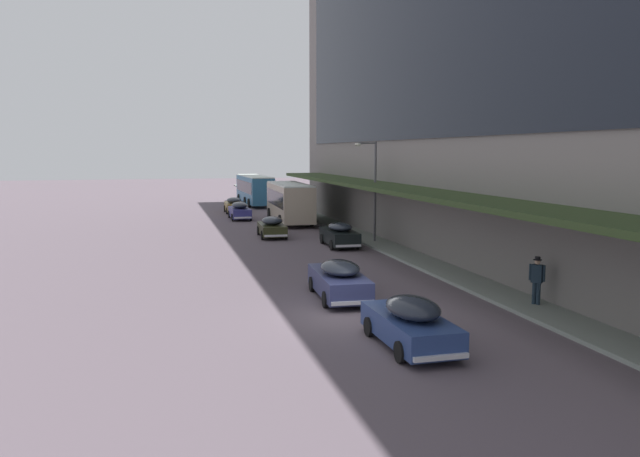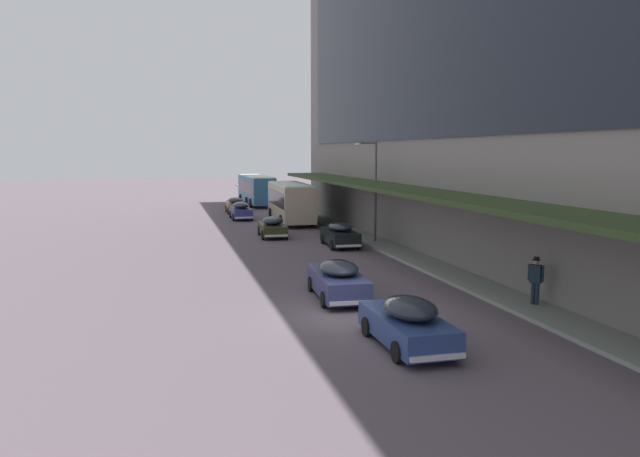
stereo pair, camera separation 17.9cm
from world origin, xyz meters
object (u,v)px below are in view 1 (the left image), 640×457
at_px(pedestrian_at_kerb, 537,278).
at_px(transit_bus_kerbside_front, 290,200).
at_px(sedan_far_back, 272,227).
at_px(sedan_oncoming_rear, 339,279).
at_px(sedan_trailing_near, 340,234).
at_px(sedan_trailing_mid, 234,205).
at_px(transit_bus_kerbside_rear, 255,188).
at_px(sedan_second_mid, 240,211).
at_px(sedan_lead_mid, 410,322).
at_px(street_lamp, 373,183).

bearing_deg(pedestrian_at_kerb, transit_bus_kerbside_front, 96.27).
distance_m(sedan_far_back, sedan_oncoming_rear, 18.96).
xyz_separation_m(transit_bus_kerbside_front, sedan_trailing_near, (0.39, -13.80, -1.14)).
bearing_deg(sedan_trailing_mid, sedan_trailing_near, -80.49).
relative_size(sedan_trailing_near, pedestrian_at_kerb, 2.49).
bearing_deg(sedan_trailing_mid, transit_bus_kerbside_rear, 68.65).
bearing_deg(sedan_far_back, pedestrian_at_kerb, -74.07).
relative_size(transit_bus_kerbside_front, sedan_second_mid, 2.04).
bearing_deg(pedestrian_at_kerb, sedan_second_mid, 101.62).
bearing_deg(transit_bus_kerbside_rear, sedan_lead_mid, -93.20).
height_order(transit_bus_kerbside_front, transit_bus_kerbside_rear, transit_bus_kerbside_front).
relative_size(sedan_far_back, sedan_trailing_mid, 1.01).
bearing_deg(street_lamp, transit_bus_kerbside_front, 102.46).
xyz_separation_m(transit_bus_kerbside_front, sedan_second_mid, (-3.76, 3.92, -1.14)).
bearing_deg(sedan_trailing_near, sedan_far_back, 122.13).
xyz_separation_m(sedan_far_back, sedan_trailing_near, (3.40, -5.41, 0.05)).
distance_m(sedan_trailing_near, street_lamp, 4.11).
distance_m(transit_bus_kerbside_front, sedan_lead_mid, 34.23).
relative_size(sedan_second_mid, pedestrian_at_kerb, 2.56).
xyz_separation_m(transit_bus_kerbside_rear, sedan_second_mid, (-3.48, -14.47, -1.12)).
height_order(sedan_far_back, sedan_oncoming_rear, sedan_oncoming_rear).
relative_size(transit_bus_kerbside_front, sedan_far_back, 2.20).
relative_size(sedan_oncoming_rear, sedan_lead_mid, 1.09).
distance_m(transit_bus_kerbside_rear, sedan_trailing_near, 32.21).
relative_size(sedan_trailing_near, sedan_trailing_mid, 1.06).
bearing_deg(sedan_trailing_mid, sedan_lead_mid, -89.51).
relative_size(transit_bus_kerbside_rear, sedan_oncoming_rear, 2.27).
relative_size(sedan_lead_mid, street_lamp, 0.70).
height_order(transit_bus_kerbside_rear, sedan_far_back, transit_bus_kerbside_rear).
bearing_deg(sedan_lead_mid, sedan_far_back, 89.56).
height_order(transit_bus_kerbside_front, sedan_oncoming_rear, transit_bus_kerbside_front).
bearing_deg(transit_bus_kerbside_front, sedan_oncoming_rear, -97.40).
relative_size(sedan_trailing_near, street_lamp, 0.71).
bearing_deg(transit_bus_kerbside_rear, sedan_oncoming_rear, -94.10).
xyz_separation_m(transit_bus_kerbside_rear, sedan_far_back, (-2.73, -26.78, -1.16)).
bearing_deg(sedan_oncoming_rear, street_lamp, 65.97).
bearing_deg(pedestrian_at_kerb, sedan_oncoming_rear, 153.79).
distance_m(transit_bus_kerbside_rear, pedestrian_at_kerb, 49.27).
bearing_deg(sedan_second_mid, sedan_far_back, -86.51).
xyz_separation_m(transit_bus_kerbside_front, sedan_trailing_mid, (-3.58, 9.93, -1.16)).
xyz_separation_m(sedan_second_mid, sedan_trailing_near, (4.15, -17.72, 0.01)).
bearing_deg(transit_bus_kerbside_rear, sedan_trailing_near, -88.82).
bearing_deg(sedan_trailing_mid, transit_bus_kerbside_front, -70.18).
bearing_deg(sedan_lead_mid, sedan_oncoming_rear, 92.95).
bearing_deg(sedan_trailing_near, street_lamp, 18.85).
bearing_deg(sedan_oncoming_rear, sedan_second_mid, 90.38).
height_order(sedan_lead_mid, street_lamp, street_lamp).
xyz_separation_m(sedan_far_back, sedan_lead_mid, (-0.20, -25.68, 0.06)).
height_order(sedan_oncoming_rear, sedan_trailing_mid, sedan_oncoming_rear).
height_order(sedan_second_mid, sedan_lead_mid, sedan_lead_mid).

